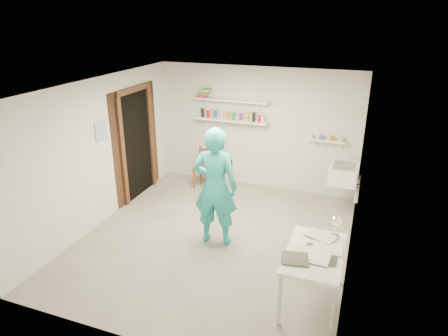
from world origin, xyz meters
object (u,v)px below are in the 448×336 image
(man, at_px, (215,187))
(work_table, at_px, (312,278))
(wall_clock, at_px, (222,163))
(desk_lamp, at_px, (336,221))
(belfast_sink, at_px, (343,174))
(wooden_chair, at_px, (204,168))

(man, xyz_separation_m, work_table, (1.61, -0.92, -0.56))
(wall_clock, distance_m, work_table, 2.14)
(man, xyz_separation_m, wall_clock, (0.02, 0.22, 0.31))
(work_table, bearing_deg, desk_lamp, 67.58)
(belfast_sink, height_order, work_table, belfast_sink)
(wall_clock, relative_size, work_table, 0.30)
(wall_clock, height_order, work_table, wall_clock)
(belfast_sink, relative_size, wooden_chair, 0.74)
(man, relative_size, wooden_chair, 2.28)
(man, bearing_deg, wall_clock, -100.23)
(wooden_chair, distance_m, work_table, 3.77)
(work_table, bearing_deg, wooden_chair, 133.07)
(wall_clock, bearing_deg, work_table, -40.65)
(wooden_chair, height_order, desk_lamp, desk_lamp)
(belfast_sink, distance_m, man, 2.47)
(wooden_chair, relative_size, desk_lamp, 5.94)
(wall_clock, relative_size, wooden_chair, 0.41)
(wooden_chair, bearing_deg, work_table, -43.72)
(belfast_sink, xyz_separation_m, man, (-1.72, -1.76, 0.22))
(belfast_sink, distance_m, work_table, 2.70)
(man, xyz_separation_m, wooden_chair, (-0.97, 1.84, -0.52))
(belfast_sink, distance_m, desk_lamp, 2.25)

